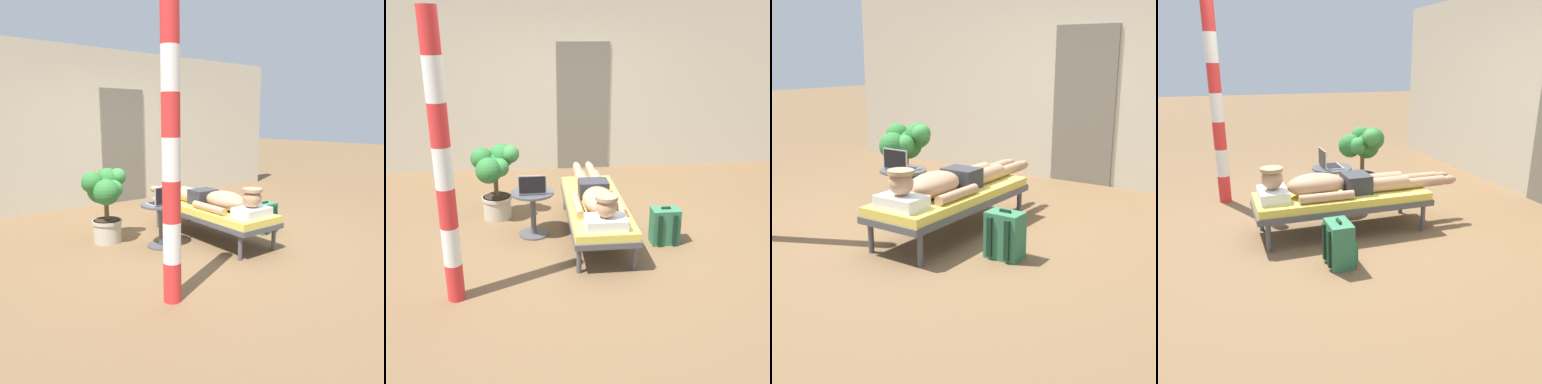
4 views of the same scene
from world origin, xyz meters
TOP-DOWN VIEW (x-y plane):
  - ground_plane at (0.00, 0.00)m, footprint 40.00×40.00m
  - house_wall_back at (0.11, 2.74)m, footprint 7.60×0.20m
  - house_door_panel at (0.29, 2.63)m, footprint 0.84×0.03m
  - lounge_chair at (0.11, -0.04)m, footprint 0.65×1.83m
  - person_reclining at (0.11, -0.08)m, footprint 0.53×2.17m
  - side_table at (-0.58, 0.06)m, footprint 0.48×0.48m
  - laptop at (-0.58, 0.01)m, footprint 0.31×0.24m
  - backpack at (0.85, -0.30)m, footprint 0.30×0.26m
  - potted_plant at (-1.03, 0.62)m, footprint 0.59×0.57m
  - porch_post at (-1.28, -1.18)m, footprint 0.15×0.15m

SIDE VIEW (x-z plane):
  - ground_plane at x=0.00m, z-range 0.00..0.00m
  - backpack at x=0.85m, z-range -0.02..0.41m
  - lounge_chair at x=0.11m, z-range 0.14..0.56m
  - side_table at x=-0.58m, z-range 0.09..0.62m
  - person_reclining at x=0.11m, z-range 0.36..0.68m
  - laptop at x=-0.58m, z-range 0.47..0.69m
  - potted_plant at x=-1.03m, z-range 0.13..1.04m
  - house_door_panel at x=0.29m, z-range 0.00..2.04m
  - porch_post at x=-1.28m, z-range 0.00..2.40m
  - house_wall_back at x=0.11m, z-range 0.00..2.70m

